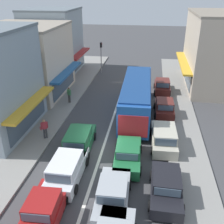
{
  "coord_description": "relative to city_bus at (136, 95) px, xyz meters",
  "views": [
    {
      "loc": [
        3.19,
        -15.88,
        11.0
      ],
      "look_at": [
        0.09,
        4.28,
        1.2
      ],
      "focal_mm": 42.0,
      "sensor_mm": 36.0,
      "label": 1
    }
  ],
  "objects": [
    {
      "name": "sedan_queue_far_back",
      "position": [
        -3.78,
        -13.35,
        -1.22
      ],
      "size": [
        2.04,
        4.27,
        1.47
      ],
      "color": "maroon",
      "rests_on": "ground"
    },
    {
      "name": "kerb_right",
      "position": [
        4.18,
        -0.73,
        -1.82
      ],
      "size": [
        2.8,
        44.0,
        0.12
      ],
      "primitive_type": "cube",
      "color": "gray",
      "rests_on": "ground"
    },
    {
      "name": "building_right_far",
      "position": [
        9.47,
        9.48,
        2.36
      ],
      "size": [
        9.07,
        11.43,
        8.5
      ],
      "color": "#B2A38E",
      "rests_on": "ground"
    },
    {
      "name": "pedestrian_with_handbag_near",
      "position": [
        -6.76,
        -5.76,
        -0.81
      ],
      "size": [
        0.59,
        0.52,
        1.63
      ],
      "color": "#333338",
      "rests_on": "sidewalk_left"
    },
    {
      "name": "parked_hatchback_kerb_rear",
      "position": [
        2.56,
        6.15,
        -1.17
      ],
      "size": [
        1.89,
        3.74,
        1.54
      ],
      "color": "#561E19",
      "rests_on": "ground"
    },
    {
      "name": "parked_hatchback_kerb_third",
      "position": [
        2.64,
        0.23,
        -1.17
      ],
      "size": [
        1.92,
        3.76,
        1.54
      ],
      "color": "#561E19",
      "rests_on": "ground"
    },
    {
      "name": "shopfront_far_end",
      "position": [
        -12.2,
        12.04,
        2.34
      ],
      "size": [
        7.41,
        7.7,
        8.46
      ],
      "color": "#84939E",
      "rests_on": "ground"
    },
    {
      "name": "pedestrian_browsing_midblock",
      "position": [
        -6.97,
        1.39,
        -0.81
      ],
      "size": [
        0.51,
        0.37,
        1.63
      ],
      "color": "#4C4742",
      "rests_on": "sidewalk_left"
    },
    {
      "name": "parked_sedan_kerb_front",
      "position": [
        2.47,
        -10.66,
        -1.22
      ],
      "size": [
        1.94,
        4.22,
        1.47
      ],
      "color": "black",
      "rests_on": "ground"
    },
    {
      "name": "lane_centre_line",
      "position": [
        -2.02,
        -2.73,
        -1.88
      ],
      "size": [
        0.2,
        28.0,
        0.01
      ],
      "primitive_type": "cube",
      "color": "silver",
      "rests_on": "ground"
    },
    {
      "name": "ground_plane",
      "position": [
        -2.02,
        -6.73,
        -1.88
      ],
      "size": [
        140.0,
        140.0,
        0.0
      ],
      "primitive_type": "plane",
      "color": "#3F3F42"
    },
    {
      "name": "wagon_behind_bus_near",
      "position": [
        -3.73,
        -6.72,
        -1.14
      ],
      "size": [
        2.07,
        4.57,
        1.58
      ],
      "color": "#1E6638",
      "rests_on": "ground"
    },
    {
      "name": "shopfront_mid_block",
      "position": [
        -12.2,
        3.62,
        1.87
      ],
      "size": [
        9.04,
        8.61,
        7.5
      ],
      "color": "beige",
      "rests_on": "ground"
    },
    {
      "name": "sedan_adjacent_lane_lead",
      "position": [
        -0.01,
        -7.81,
        -1.22
      ],
      "size": [
        2.03,
        4.27,
        1.47
      ],
      "color": "#1E6638",
      "rests_on": "ground"
    },
    {
      "name": "city_bus",
      "position": [
        0.0,
        0.0,
        0.0
      ],
      "size": [
        2.91,
        10.91,
        3.23
      ],
      "color": "#1E4C99",
      "rests_on": "ground"
    },
    {
      "name": "traffic_light_downstreet",
      "position": [
        -5.75,
        12.61,
        0.97
      ],
      "size": [
        0.33,
        0.24,
        4.2
      ],
      "color": "gray",
      "rests_on": "ground"
    },
    {
      "name": "sidewalk_left",
      "position": [
        -8.82,
        -0.73,
        -1.81
      ],
      "size": [
        5.2,
        44.0,
        0.14
      ],
      "primitive_type": "cube",
      "color": "gray",
      "rests_on": "ground"
    },
    {
      "name": "parked_wagon_kerb_second",
      "position": [
        2.47,
        -5.24,
        -1.14
      ],
      "size": [
        2.07,
        4.57,
        1.58
      ],
      "color": "#B7B29E",
      "rests_on": "ground"
    },
    {
      "name": "wagon_adjacent_lane_trail",
      "position": [
        -3.61,
        -10.02,
        -1.14
      ],
      "size": [
        1.95,
        4.51,
        1.58
      ],
      "color": "silver",
      "rests_on": "ground"
    },
    {
      "name": "sedan_behind_bus_mid",
      "position": [
        -0.45,
        -11.73,
        -1.22
      ],
      "size": [
        1.99,
        4.25,
        1.47
      ],
      "color": "#9EA3A8",
      "rests_on": "ground"
    }
  ]
}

